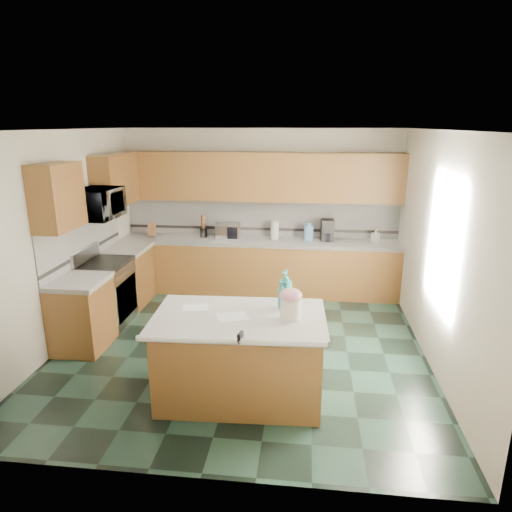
# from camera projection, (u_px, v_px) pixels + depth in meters

# --- Properties ---
(floor) EXTENTS (4.60, 4.60, 0.00)m
(floor) POSITION_uv_depth(u_px,v_px,m) (241.00, 346.00, 5.89)
(floor) COLOR black
(floor) RESTS_ON ground
(ceiling) EXTENTS (4.60, 4.60, 0.00)m
(ceiling) POSITION_uv_depth(u_px,v_px,m) (239.00, 130.00, 5.14)
(ceiling) COLOR white
(ceiling) RESTS_ON ground
(wall_back) EXTENTS (4.60, 0.04, 2.70)m
(wall_back) POSITION_uv_depth(u_px,v_px,m) (260.00, 211.00, 7.73)
(wall_back) COLOR silver
(wall_back) RESTS_ON ground
(wall_front) EXTENTS (4.60, 0.04, 2.70)m
(wall_front) POSITION_uv_depth(u_px,v_px,m) (194.00, 327.00, 3.30)
(wall_front) COLOR silver
(wall_front) RESTS_ON ground
(wall_left) EXTENTS (0.04, 4.60, 2.70)m
(wall_left) POSITION_uv_depth(u_px,v_px,m) (59.00, 240.00, 5.77)
(wall_left) COLOR silver
(wall_left) RESTS_ON ground
(wall_right) EXTENTS (0.04, 4.60, 2.70)m
(wall_right) POSITION_uv_depth(u_px,v_px,m) (439.00, 251.00, 5.26)
(wall_right) COLOR silver
(wall_right) RESTS_ON ground
(back_base_cab) EXTENTS (4.60, 0.60, 0.86)m
(back_base_cab) POSITION_uv_depth(u_px,v_px,m) (258.00, 268.00, 7.68)
(back_base_cab) COLOR #402611
(back_base_cab) RESTS_ON ground
(back_countertop) EXTENTS (4.60, 0.64, 0.06)m
(back_countertop) POSITION_uv_depth(u_px,v_px,m) (258.00, 241.00, 7.55)
(back_countertop) COLOR silver
(back_countertop) RESTS_ON back_base_cab
(back_upper_cab) EXTENTS (4.60, 0.33, 0.78)m
(back_upper_cab) POSITION_uv_depth(u_px,v_px,m) (259.00, 177.00, 7.39)
(back_upper_cab) COLOR #402611
(back_upper_cab) RESTS_ON wall_back
(back_backsplash) EXTENTS (4.60, 0.02, 0.63)m
(back_backsplash) POSITION_uv_depth(u_px,v_px,m) (260.00, 218.00, 7.73)
(back_backsplash) COLOR silver
(back_backsplash) RESTS_ON back_countertop
(back_accent_band) EXTENTS (4.60, 0.01, 0.05)m
(back_accent_band) POSITION_uv_depth(u_px,v_px,m) (260.00, 229.00, 7.78)
(back_accent_band) COLOR black
(back_accent_band) RESTS_ON back_countertop
(left_base_cab_rear) EXTENTS (0.60, 0.82, 0.86)m
(left_base_cab_rear) POSITION_uv_depth(u_px,v_px,m) (128.00, 277.00, 7.22)
(left_base_cab_rear) COLOR #402611
(left_base_cab_rear) RESTS_ON ground
(left_counter_rear) EXTENTS (0.64, 0.82, 0.06)m
(left_counter_rear) POSITION_uv_depth(u_px,v_px,m) (126.00, 249.00, 7.09)
(left_counter_rear) COLOR silver
(left_counter_rear) RESTS_ON left_base_cab_rear
(left_base_cab_front) EXTENTS (0.60, 0.72, 0.86)m
(left_base_cab_front) POSITION_uv_depth(u_px,v_px,m) (82.00, 316.00, 5.76)
(left_base_cab_front) COLOR #402611
(left_base_cab_front) RESTS_ON ground
(left_counter_front) EXTENTS (0.64, 0.72, 0.06)m
(left_counter_front) POSITION_uv_depth(u_px,v_px,m) (78.00, 282.00, 5.63)
(left_counter_front) COLOR silver
(left_counter_front) RESTS_ON left_base_cab_front
(left_backsplash) EXTENTS (0.02, 2.30, 0.63)m
(left_backsplash) POSITION_uv_depth(u_px,v_px,m) (83.00, 238.00, 6.32)
(left_backsplash) COLOR silver
(left_backsplash) RESTS_ON wall_left
(left_accent_band) EXTENTS (0.01, 2.30, 0.05)m
(left_accent_band) POSITION_uv_depth(u_px,v_px,m) (85.00, 252.00, 6.37)
(left_accent_band) COLOR black
(left_accent_band) RESTS_ON wall_left
(left_upper_cab_rear) EXTENTS (0.33, 1.09, 0.78)m
(left_upper_cab_rear) POSITION_uv_depth(u_px,v_px,m) (115.00, 180.00, 6.94)
(left_upper_cab_rear) COLOR #402611
(left_upper_cab_rear) RESTS_ON wall_left
(left_upper_cab_front) EXTENTS (0.33, 0.72, 0.78)m
(left_upper_cab_front) POSITION_uv_depth(u_px,v_px,m) (57.00, 197.00, 5.35)
(left_upper_cab_front) COLOR #402611
(left_upper_cab_front) RESTS_ON wall_left
(range_body) EXTENTS (0.60, 0.76, 0.88)m
(range_body) POSITION_uv_depth(u_px,v_px,m) (107.00, 294.00, 6.46)
(range_body) COLOR #B7B7BC
(range_body) RESTS_ON ground
(range_oven_door) EXTENTS (0.02, 0.68, 0.55)m
(range_oven_door) POSITION_uv_depth(u_px,v_px,m) (127.00, 298.00, 6.44)
(range_oven_door) COLOR black
(range_oven_door) RESTS_ON range_body
(range_cooktop) EXTENTS (0.62, 0.78, 0.04)m
(range_cooktop) POSITION_uv_depth(u_px,v_px,m) (104.00, 263.00, 6.34)
(range_cooktop) COLOR black
(range_cooktop) RESTS_ON range_body
(range_handle) EXTENTS (0.02, 0.66, 0.02)m
(range_handle) POSITION_uv_depth(u_px,v_px,m) (127.00, 272.00, 6.33)
(range_handle) COLOR #B7B7BC
(range_handle) RESTS_ON range_body
(range_backguard) EXTENTS (0.06, 0.76, 0.18)m
(range_backguard) POSITION_uv_depth(u_px,v_px,m) (85.00, 254.00, 6.33)
(range_backguard) COLOR #B7B7BC
(range_backguard) RESTS_ON range_body
(microwave) EXTENTS (0.50, 0.73, 0.41)m
(microwave) POSITION_uv_depth(u_px,v_px,m) (98.00, 204.00, 6.10)
(microwave) COLOR #B7B7BC
(microwave) RESTS_ON wall_left
(island_base) EXTENTS (1.66, 1.00, 0.86)m
(island_base) POSITION_uv_depth(u_px,v_px,m) (240.00, 359.00, 4.70)
(island_base) COLOR #402611
(island_base) RESTS_ON ground
(island_top) EXTENTS (1.77, 1.10, 0.06)m
(island_top) POSITION_uv_depth(u_px,v_px,m) (239.00, 318.00, 4.57)
(island_top) COLOR silver
(island_top) RESTS_ON island_base
(island_bullnose) EXTENTS (1.72, 0.13, 0.06)m
(island_bullnose) POSITION_uv_depth(u_px,v_px,m) (231.00, 342.00, 4.08)
(island_bullnose) COLOR silver
(island_bullnose) RESTS_ON island_base
(treat_jar) EXTENTS (0.24, 0.24, 0.21)m
(treat_jar) POSITION_uv_depth(u_px,v_px,m) (291.00, 309.00, 4.46)
(treat_jar) COLOR white
(treat_jar) RESTS_ON island_top
(treat_jar_lid) EXTENTS (0.22, 0.22, 0.14)m
(treat_jar_lid) POSITION_uv_depth(u_px,v_px,m) (291.00, 295.00, 4.42)
(treat_jar_lid) COLOR pink
(treat_jar_lid) RESTS_ON treat_jar
(treat_jar_knob) EXTENTS (0.07, 0.02, 0.02)m
(treat_jar_knob) POSITION_uv_depth(u_px,v_px,m) (291.00, 291.00, 4.41)
(treat_jar_knob) COLOR tan
(treat_jar_knob) RESTS_ON treat_jar_lid
(treat_jar_knob_end_l) EXTENTS (0.04, 0.04, 0.04)m
(treat_jar_knob_end_l) POSITION_uv_depth(u_px,v_px,m) (287.00, 291.00, 4.41)
(treat_jar_knob_end_l) COLOR tan
(treat_jar_knob_end_l) RESTS_ON treat_jar_lid
(treat_jar_knob_end_r) EXTENTS (0.04, 0.04, 0.04)m
(treat_jar_knob_end_r) POSITION_uv_depth(u_px,v_px,m) (295.00, 291.00, 4.40)
(treat_jar_knob_end_r) COLOR tan
(treat_jar_knob_end_r) RESTS_ON treat_jar_lid
(soap_bottle_island) EXTENTS (0.21, 0.21, 0.41)m
(soap_bottle_island) POSITION_uv_depth(u_px,v_px,m) (285.00, 290.00, 4.69)
(soap_bottle_island) COLOR teal
(soap_bottle_island) RESTS_ON island_top
(paper_sheet_a) EXTENTS (0.36, 0.32, 0.00)m
(paper_sheet_a) POSITION_uv_depth(u_px,v_px,m) (232.00, 316.00, 4.53)
(paper_sheet_a) COLOR white
(paper_sheet_a) RESTS_ON island_top
(paper_sheet_b) EXTENTS (0.30, 0.24, 0.00)m
(paper_sheet_b) POSITION_uv_depth(u_px,v_px,m) (196.00, 307.00, 4.76)
(paper_sheet_b) COLOR white
(paper_sheet_b) RESTS_ON island_top
(clamp_body) EXTENTS (0.05, 0.10, 0.09)m
(clamp_body) POSITION_uv_depth(u_px,v_px,m) (240.00, 337.00, 4.08)
(clamp_body) COLOR black
(clamp_body) RESTS_ON island_top
(clamp_handle) EXTENTS (0.02, 0.07, 0.02)m
(clamp_handle) POSITION_uv_depth(u_px,v_px,m) (239.00, 342.00, 4.03)
(clamp_handle) COLOR black
(clamp_handle) RESTS_ON island_top
(knife_block) EXTENTS (0.16, 0.19, 0.25)m
(knife_block) POSITION_uv_depth(u_px,v_px,m) (152.00, 229.00, 7.76)
(knife_block) COLOR #472814
(knife_block) RESTS_ON back_countertop
(utensil_crock) EXTENTS (0.12, 0.12, 0.15)m
(utensil_crock) POSITION_uv_depth(u_px,v_px,m) (204.00, 233.00, 7.70)
(utensil_crock) COLOR black
(utensil_crock) RESTS_ON back_countertop
(utensil_bundle) EXTENTS (0.07, 0.07, 0.23)m
(utensil_bundle) POSITION_uv_depth(u_px,v_px,m) (203.00, 222.00, 7.65)
(utensil_bundle) COLOR #472814
(utensil_bundle) RESTS_ON utensil_crock
(toaster_oven) EXTENTS (0.46, 0.36, 0.24)m
(toaster_oven) POSITION_uv_depth(u_px,v_px,m) (227.00, 231.00, 7.61)
(toaster_oven) COLOR #B7B7BC
(toaster_oven) RESTS_ON back_countertop
(toaster_oven_door) EXTENTS (0.37, 0.01, 0.20)m
(toaster_oven_door) POSITION_uv_depth(u_px,v_px,m) (226.00, 233.00, 7.49)
(toaster_oven_door) COLOR black
(toaster_oven_door) RESTS_ON toaster_oven
(paper_towel) EXTENTS (0.13, 0.13, 0.30)m
(paper_towel) POSITION_uv_depth(u_px,v_px,m) (275.00, 230.00, 7.57)
(paper_towel) COLOR white
(paper_towel) RESTS_ON back_countertop
(paper_towel_base) EXTENTS (0.20, 0.20, 0.01)m
(paper_towel_base) POSITION_uv_depth(u_px,v_px,m) (275.00, 238.00, 7.61)
(paper_towel_base) COLOR #B7B7BC
(paper_towel_base) RESTS_ON back_countertop
(water_jug) EXTENTS (0.16, 0.16, 0.26)m
(water_jug) POSITION_uv_depth(u_px,v_px,m) (309.00, 233.00, 7.47)
(water_jug) COLOR #6A97CE
(water_jug) RESTS_ON back_countertop
(water_jug_neck) EXTENTS (0.07, 0.07, 0.04)m
(water_jug_neck) POSITION_uv_depth(u_px,v_px,m) (309.00, 224.00, 7.43)
(water_jug_neck) COLOR #6A97CE
(water_jug_neck) RESTS_ON water_jug
(coffee_maker) EXTENTS (0.22, 0.24, 0.35)m
(coffee_maker) POSITION_uv_depth(u_px,v_px,m) (327.00, 230.00, 7.45)
(coffee_maker) COLOR black
(coffee_maker) RESTS_ON back_countertop
(coffee_carafe) EXTENTS (0.14, 0.14, 0.14)m
(coffee_carafe) POSITION_uv_depth(u_px,v_px,m) (327.00, 237.00, 7.43)
(coffee_carafe) COLOR black
(coffee_carafe) RESTS_ON back_countertop
(soap_bottle_back) EXTENTS (0.14, 0.14, 0.23)m
(soap_bottle_back) POSITION_uv_depth(u_px,v_px,m) (376.00, 235.00, 7.35)
(soap_bottle_back) COLOR white
(soap_bottle_back) RESTS_ON back_countertop
(soap_back_cap) EXTENTS (0.02, 0.02, 0.03)m
(soap_back_cap) POSITION_uv_depth(u_px,v_px,m) (376.00, 228.00, 7.31)
(soap_back_cap) COLOR red
(soap_back_cap) RESTS_ON soap_bottle_back
(window_light_proxy) EXTENTS (0.02, 1.40, 1.10)m
(window_light_proxy) POSITION_uv_depth(u_px,v_px,m) (443.00, 243.00, 5.03)
(window_light_proxy) COLOR white
(window_light_proxy) RESTS_ON wall_right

